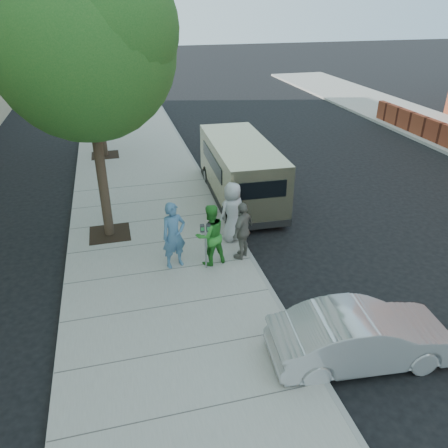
% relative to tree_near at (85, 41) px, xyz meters
% --- Properties ---
extents(ground, '(120.00, 120.00, 0.00)m').
position_rel_tree_near_xyz_m(ground, '(2.25, -2.40, -5.55)').
color(ground, black).
rests_on(ground, ground).
extents(sidewalk, '(5.00, 60.00, 0.15)m').
position_rel_tree_near_xyz_m(sidewalk, '(1.25, -2.40, -5.47)').
color(sidewalk, gray).
rests_on(sidewalk, ground).
extents(curb_face, '(0.12, 60.00, 0.16)m').
position_rel_tree_near_xyz_m(curb_face, '(3.69, -2.40, -5.47)').
color(curb_face, gray).
rests_on(curb_face, ground).
extents(tree_near, '(4.62, 4.60, 7.53)m').
position_rel_tree_near_xyz_m(tree_near, '(0.00, 0.00, 0.00)').
color(tree_near, black).
rests_on(tree_near, sidewalk).
extents(tree_far, '(3.92, 3.80, 6.49)m').
position_rel_tree_near_xyz_m(tree_far, '(-0.00, 7.60, -0.66)').
color(tree_far, black).
rests_on(tree_far, sidewalk).
extents(parking_meter, '(0.27, 0.11, 1.29)m').
position_rel_tree_near_xyz_m(parking_meter, '(2.37, -2.56, -4.46)').
color(parking_meter, gray).
rests_on(parking_meter, sidewalk).
extents(van, '(2.14, 5.82, 2.13)m').
position_rel_tree_near_xyz_m(van, '(4.56, 1.74, -4.42)').
color(van, tan).
rests_on(van, ground).
extents(sedan, '(3.76, 1.60, 1.20)m').
position_rel_tree_near_xyz_m(sedan, '(4.66, -6.40, -4.94)').
color(sedan, '#B3B5BA').
rests_on(sedan, ground).
extents(person_officer, '(0.75, 0.60, 1.80)m').
position_rel_tree_near_xyz_m(person_officer, '(1.61, -2.23, -4.49)').
color(person_officer, teal).
rests_on(person_officer, sidewalk).
extents(person_green_shirt, '(0.95, 0.82, 1.70)m').
position_rel_tree_near_xyz_m(person_green_shirt, '(2.55, -2.35, -4.55)').
color(person_green_shirt, '#2F8E2E').
rests_on(person_green_shirt, sidewalk).
extents(person_gray_shirt, '(1.01, 0.84, 1.77)m').
position_rel_tree_near_xyz_m(person_gray_shirt, '(3.45, -1.25, -4.51)').
color(person_gray_shirt, '#B5B5B8').
rests_on(person_gray_shirt, sidewalk).
extents(person_striped_polo, '(0.96, 0.96, 1.63)m').
position_rel_tree_near_xyz_m(person_striped_polo, '(3.45, -2.28, -4.58)').
color(person_striped_polo, slate).
rests_on(person_striped_polo, sidewalk).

